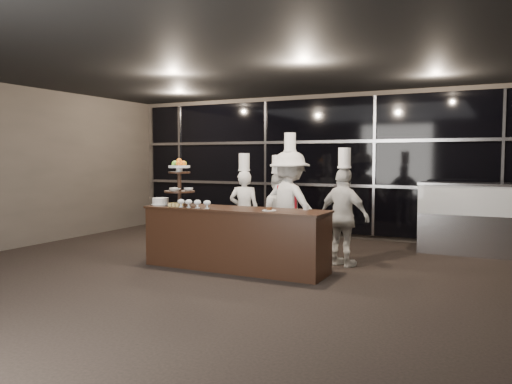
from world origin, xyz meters
The scene contains 14 objects.
room centered at (0.00, 0.00, 1.50)m, with size 10.00×10.00×10.00m.
window_wall centered at (0.00, 4.94, 1.50)m, with size 8.60×0.10×2.80m.
buffet_counter centered at (-0.05, 1.43, 0.47)m, with size 2.84×0.74×0.92m.
display_stand centered at (-1.05, 1.43, 1.34)m, with size 0.48×0.48×0.74m.
compotes centered at (-0.64, 1.21, 1.00)m, with size 0.58×0.11×0.12m.
layer_cake centered at (-1.39, 1.38, 0.97)m, with size 0.30×0.30×0.11m.
pastry_squares centered at (-1.01, 1.26, 0.95)m, with size 0.20×0.13×0.05m.
small_plate centered at (0.56, 1.33, 0.94)m, with size 0.20×0.20×0.05m.
chef_cup centered at (0.98, 1.68, 0.96)m, with size 0.08×0.08×0.07m, color white.
display_case centered at (2.96, 4.30, 0.69)m, with size 1.55×0.68×1.24m.
chef_a centered at (-0.55, 2.68, 0.76)m, with size 0.60×0.48×1.75m.
chef_b centered at (0.11, 2.62, 0.73)m, with size 0.80×0.69×1.72m.
chef_c centered at (0.36, 2.56, 0.90)m, with size 1.28×0.93×2.08m.
chef_d centered at (1.35, 2.34, 0.78)m, with size 0.96×0.64×1.82m.
Camera 1 is at (3.53, -5.05, 1.68)m, focal length 35.00 mm.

